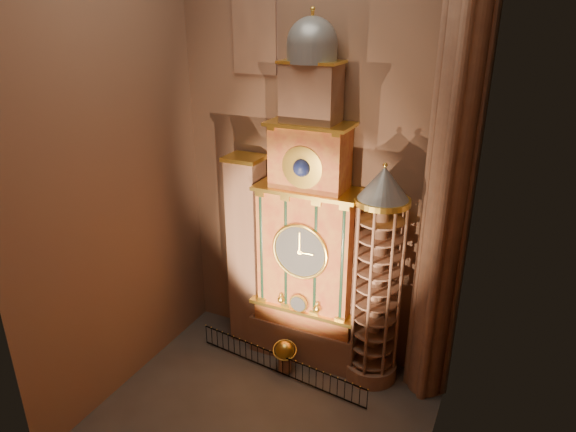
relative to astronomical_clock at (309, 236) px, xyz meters
The scene contains 11 objects.
floor 8.32m from the astronomical_clock, 90.00° to the right, with size 14.00×14.00×0.00m, color #383330.
wall_back 4.45m from the astronomical_clock, 90.00° to the left, with size 22.00×22.00×0.00m, color brown.
wall_left 9.61m from the astronomical_clock, 144.66° to the right, with size 22.00×22.00×0.00m, color brown.
wall_right 9.61m from the astronomical_clock, 35.34° to the right, with size 22.00×22.00×0.00m, color brown.
astronomical_clock is the anchor object (origin of this frame).
portrait_tower 3.73m from the astronomical_clock, behind, with size 1.80×1.60×10.20m.
stair_turret 3.78m from the astronomical_clock, ahead, with size 2.50×2.50×10.80m.
gothic_pier 7.48m from the astronomical_clock, ahead, with size 2.04×2.04×22.00m.
stained_glass_window 10.37m from the astronomical_clock, 163.43° to the left, with size 2.20×0.14×5.20m.
celestial_globe 5.94m from the astronomical_clock, 102.73° to the right, with size 1.53×1.50×1.73m.
iron_railing 6.48m from the astronomical_clock, 104.03° to the right, with size 9.24×1.15×1.08m.
Camera 1 is at (8.59, -15.51, 16.73)m, focal length 32.00 mm.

